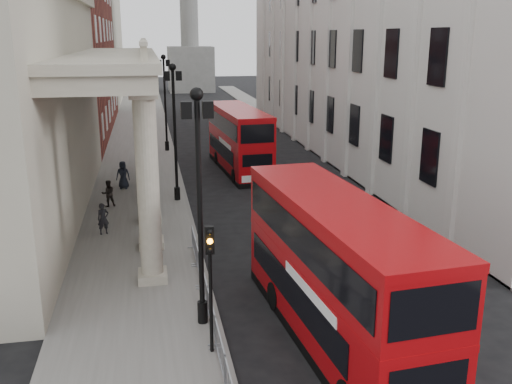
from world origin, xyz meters
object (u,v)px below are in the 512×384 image
at_px(monument_column, 189,0).
at_px(lamp_post_mid, 175,123).
at_px(pedestrian_c, 123,175).
at_px(traffic_light, 210,266).
at_px(pedestrian_b, 108,193).
at_px(lamp_post_south, 199,193).
at_px(bus_far, 239,138).
at_px(lamp_post_north, 165,96).
at_px(bus_near, 336,270).
at_px(pedestrian_a, 103,219).

xyz_separation_m(monument_column, lamp_post_mid, (-6.60, -72.00, -11.07)).
bearing_deg(pedestrian_c, traffic_light, -71.95).
distance_m(lamp_post_mid, pedestrian_c, 6.15).
bearing_deg(pedestrian_b, monument_column, -112.83).
xyz_separation_m(lamp_post_south, bus_far, (5.14, 23.66, -2.43)).
bearing_deg(pedestrian_c, lamp_post_north, 83.83).
bearing_deg(monument_column, bus_near, -91.48).
bearing_deg(lamp_post_mid, lamp_post_south, -90.00).
distance_m(monument_column, traffic_light, 91.17).
bearing_deg(lamp_post_north, pedestrian_b, -103.88).
relative_size(lamp_post_south, bus_far, 0.75).
distance_m(bus_near, bus_far, 25.47).
xyz_separation_m(bus_far, pedestrian_a, (-9.22, -13.35, -1.54)).
bearing_deg(pedestrian_a, pedestrian_b, 71.09).
height_order(lamp_post_mid, lamp_post_north, same).
bearing_deg(lamp_post_mid, bus_far, 56.15).
distance_m(traffic_light, bus_near, 4.22).
height_order(bus_far, pedestrian_c, bus_far).
bearing_deg(traffic_light, lamp_post_south, 92.84).
distance_m(monument_column, bus_far, 65.75).
distance_m(lamp_post_south, lamp_post_north, 32.00).
xyz_separation_m(lamp_post_south, lamp_post_mid, (0.00, 16.00, 0.00)).
distance_m(pedestrian_a, pedestrian_b, 5.02).
xyz_separation_m(bus_near, pedestrian_a, (-8.36, 12.11, -1.62)).
xyz_separation_m(lamp_post_south, pedestrian_c, (-3.38, 19.39, -3.86)).
relative_size(pedestrian_a, pedestrian_b, 1.02).
xyz_separation_m(lamp_post_mid, pedestrian_a, (-4.08, -5.68, -3.97)).
xyz_separation_m(monument_column, lamp_post_north, (-6.60, -56.00, -11.07)).
bearing_deg(lamp_post_mid, bus_near, -76.47).
relative_size(lamp_post_north, traffic_light, 1.93).
relative_size(lamp_post_mid, lamp_post_north, 1.00).
bearing_deg(bus_far, pedestrian_a, -128.61).
relative_size(lamp_post_north, bus_near, 0.72).
relative_size(lamp_post_mid, pedestrian_b, 5.18).
height_order(lamp_post_mid, pedestrian_c, lamp_post_mid).
height_order(lamp_post_north, traffic_light, lamp_post_north).
bearing_deg(lamp_post_mid, pedestrian_b, -170.83).
distance_m(lamp_post_north, traffic_light, 34.07).
relative_size(traffic_light, pedestrian_c, 2.31).
bearing_deg(bus_near, lamp_post_mid, 98.56).
bearing_deg(lamp_post_south, lamp_post_mid, 90.00).
relative_size(bus_far, pedestrian_a, 6.80).
xyz_separation_m(lamp_post_mid, lamp_post_north, (0.00, 16.00, 0.00)).
height_order(lamp_post_north, pedestrian_b, lamp_post_north).
xyz_separation_m(lamp_post_north, traffic_light, (0.10, -34.02, -1.80)).
bearing_deg(lamp_post_south, bus_far, 77.75).
bearing_deg(pedestrian_a, bus_far, 36.03).
xyz_separation_m(lamp_post_mid, pedestrian_b, (-4.12, -0.66, -3.99)).
xyz_separation_m(pedestrian_a, pedestrian_c, (0.70, 9.08, 0.11)).
relative_size(monument_column, pedestrian_a, 33.08).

